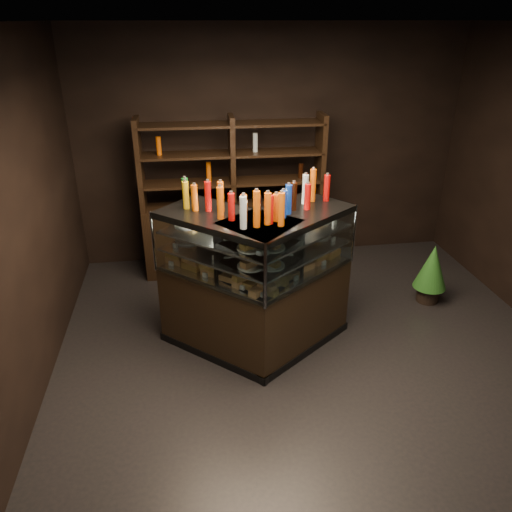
{
  "coord_description": "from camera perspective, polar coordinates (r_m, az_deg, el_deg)",
  "views": [
    {
      "loc": [
        -1.16,
        -3.86,
        3.02
      ],
      "look_at": [
        -0.55,
        0.17,
        1.07
      ],
      "focal_mm": 35.0,
      "sensor_mm": 36.0,
      "label": 1
    }
  ],
  "objects": [
    {
      "name": "bottles_top",
      "position": [
        4.48,
        0.14,
        6.44
      ],
      "size": [
        1.44,
        0.78,
        0.3
      ],
      "color": "#B20C0A",
      "rests_on": "display_case"
    },
    {
      "name": "food_display",
      "position": [
        4.66,
        0.14,
        0.59
      ],
      "size": [
        1.61,
        0.93,
        0.44
      ],
      "color": "#D4964C",
      "rests_on": "display_case"
    },
    {
      "name": "potted_conifer",
      "position": [
        6.06,
        19.51,
        -1.07
      ],
      "size": [
        0.38,
        0.38,
        0.8
      ],
      "rotation": [
        0.0,
        0.0,
        0.4
      ],
      "color": "black",
      "rests_on": "ground"
    },
    {
      "name": "room_shell",
      "position": [
        4.18,
        7.96,
        10.29
      ],
      "size": [
        5.02,
        5.02,
        3.01
      ],
      "color": "black",
      "rests_on": "ground"
    },
    {
      "name": "back_shelving",
      "position": [
        6.41,
        -2.61,
        3.41
      ],
      "size": [
        2.26,
        0.46,
        2.0
      ],
      "rotation": [
        0.0,
        0.0,
        -0.02
      ],
      "color": "black",
      "rests_on": "ground"
    },
    {
      "name": "ground",
      "position": [
        5.04,
        6.62,
        -11.51
      ],
      "size": [
        5.0,
        5.0,
        0.0
      ],
      "primitive_type": "plane",
      "color": "black",
      "rests_on": "ground"
    },
    {
      "name": "display_case",
      "position": [
        4.94,
        0.13,
        -5.47
      ],
      "size": [
        1.98,
        1.37,
        1.42
      ],
      "rotation": [
        0.0,
        0.0,
        -0.05
      ],
      "color": "black",
      "rests_on": "ground"
    }
  ]
}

